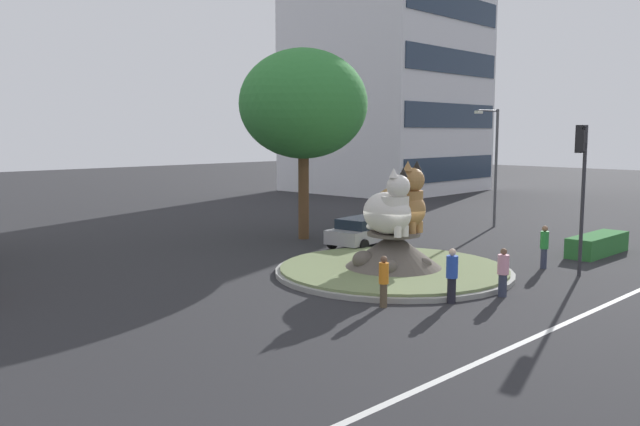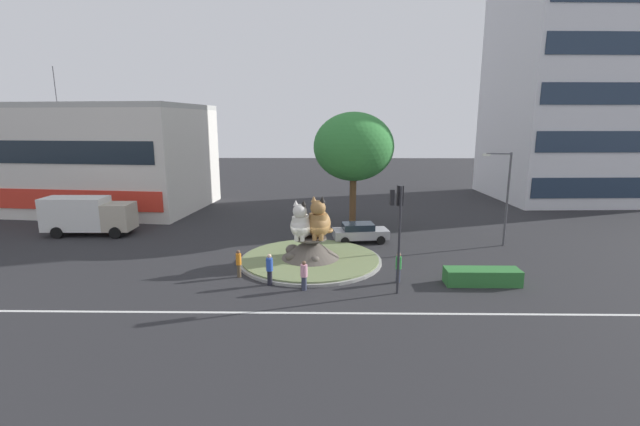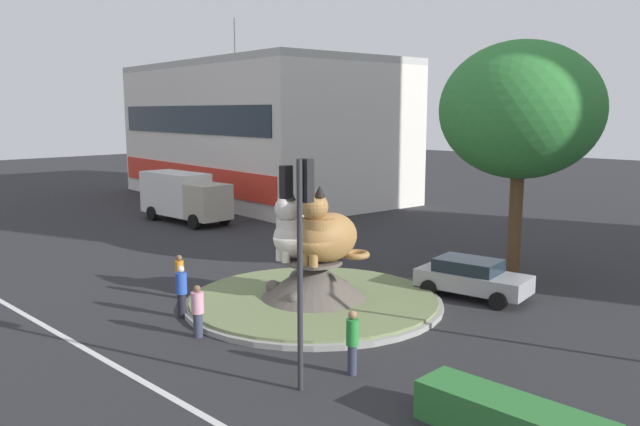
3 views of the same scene
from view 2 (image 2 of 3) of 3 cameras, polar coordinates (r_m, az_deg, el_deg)
name	(u,v)px [view 2 (image 2 of 3)]	position (r m, az deg, el deg)	size (l,w,h in m)	color
ground_plane	(310,261)	(28.61, -1.26, -6.36)	(160.00, 160.00, 0.00)	#28282B
lane_centreline	(305,313)	(21.37, -2.03, -12.94)	(112.00, 0.20, 0.01)	silver
roundabout_island	(310,254)	(28.45, -1.29, -5.36)	(9.25, 9.25, 1.63)	gray
cat_statue_white	(302,224)	(27.72, -2.44, -1.44)	(1.95, 2.67, 2.57)	silver
cat_statue_tabby	(319,222)	(27.93, -0.16, -1.15)	(1.80, 2.74, 2.79)	#9E703D
traffic_light_mast	(398,216)	(22.77, 10.21, -0.40)	(0.71, 0.55, 5.77)	#2D2D33
shophouse_block	(87,157)	(51.47, -28.17, 6.47)	(24.80, 15.58, 14.18)	silver
office_tower	(574,54)	(58.69, 30.26, 17.50)	(15.56, 15.12, 32.41)	silver
clipped_hedge_strip	(482,277)	(26.26, 20.46, -7.81)	(4.14, 1.20, 0.90)	#2D7033
broadleaf_tree_behind_island	(354,147)	(35.89, 4.43, 8.62)	(6.54, 6.54, 9.71)	brown
streetlight_arm	(505,192)	(34.00, 23.03, 2.51)	(2.01, 0.41, 6.82)	#4C4C51
pedestrian_blue_shirt	(270,269)	(24.55, -6.62, -7.25)	(0.38, 0.38, 1.80)	black
pedestrian_green_shirt	(398,267)	(25.15, 10.23, -6.92)	(0.33, 0.33, 1.76)	#33384C
pedestrian_pink_shirt	(304,275)	(23.74, -2.11, -8.09)	(0.38, 0.38, 1.65)	#33384C
pedestrian_orange_shirt	(239,263)	(26.03, -10.59, -6.41)	(0.32, 0.32, 1.65)	brown
sedan_on_far_lane	(360,232)	(33.05, 5.26, -2.49)	(4.28, 2.42, 1.44)	#99999E
delivery_box_truck	(87,215)	(39.40, -28.15, -0.18)	(6.92, 2.60, 3.06)	#B7AD99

